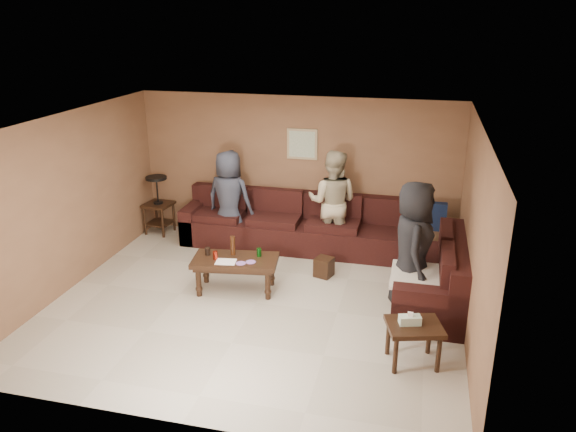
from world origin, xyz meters
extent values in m
plane|color=#BCB59F|center=(0.00, 0.00, 0.00)|extent=(5.50, 5.50, 0.00)
cube|color=silver|center=(0.00, 0.00, 2.45)|extent=(5.50, 5.00, 0.10)
cube|color=brown|center=(0.00, 2.50, 1.25)|extent=(5.50, 0.10, 2.50)
cube|color=brown|center=(0.00, -2.50, 1.25)|extent=(5.50, 0.10, 2.50)
cube|color=brown|center=(-2.75, 0.00, 1.25)|extent=(0.10, 5.00, 2.50)
cube|color=brown|center=(2.75, 0.00, 1.25)|extent=(0.10, 5.00, 2.50)
cube|color=black|center=(0.00, 2.05, 0.23)|extent=(3.70, 0.90, 0.45)
cube|color=black|center=(0.00, 2.38, 0.68)|extent=(3.70, 0.24, 0.45)
cube|color=black|center=(-1.73, 2.05, 0.32)|extent=(0.24, 0.90, 0.63)
cube|color=black|center=(2.30, 0.60, 0.23)|extent=(0.90, 2.00, 0.45)
cube|color=black|center=(2.63, 0.60, 0.68)|extent=(0.24, 2.00, 0.45)
cube|color=black|center=(2.30, -0.28, 0.32)|extent=(0.90, 0.24, 0.63)
cube|color=#111B37|center=(2.30, 2.05, 0.75)|extent=(0.45, 0.14, 0.45)
cube|color=beige|center=(2.30, 0.15, 0.58)|extent=(1.00, 0.85, 0.04)
cube|color=black|center=(-0.39, 0.30, 0.47)|extent=(1.27, 0.77, 0.07)
cube|color=black|center=(-0.39, 0.30, 0.40)|extent=(1.17, 0.67, 0.05)
cylinder|color=black|center=(-0.84, 0.01, 0.22)|extent=(0.08, 0.08, 0.44)
cylinder|color=black|center=(0.13, 0.15, 0.22)|extent=(0.08, 0.08, 0.44)
cylinder|color=black|center=(-0.90, 0.44, 0.22)|extent=(0.08, 0.08, 0.44)
cylinder|color=black|center=(0.07, 0.58, 0.22)|extent=(0.08, 0.08, 0.44)
cylinder|color=#9D2311|center=(-0.65, 0.20, 0.56)|extent=(0.07, 0.07, 0.12)
cylinder|color=#136E1A|center=(-0.08, 0.45, 0.56)|extent=(0.07, 0.07, 0.12)
cylinder|color=black|center=(-0.46, 0.42, 0.64)|extent=(0.07, 0.07, 0.28)
cylinder|color=black|center=(-0.81, 0.32, 0.56)|extent=(0.08, 0.08, 0.11)
cube|color=white|center=(-0.48, 0.15, 0.50)|extent=(0.31, 0.26, 0.00)
cylinder|color=#E35091|center=(-0.26, 0.15, 0.50)|extent=(0.14, 0.14, 0.01)
cylinder|color=#E35091|center=(-0.13, 0.22, 0.50)|extent=(0.14, 0.14, 0.01)
cube|color=black|center=(-2.46, 2.13, 0.54)|extent=(0.51, 0.51, 0.05)
cube|color=black|center=(-2.46, 2.13, 0.19)|extent=(0.45, 0.45, 0.03)
cylinder|color=black|center=(-2.67, 1.97, 0.27)|extent=(0.05, 0.05, 0.54)
cylinder|color=black|center=(-2.30, 1.93, 0.27)|extent=(0.05, 0.05, 0.54)
cylinder|color=black|center=(-2.62, 2.34, 0.27)|extent=(0.05, 0.05, 0.54)
cylinder|color=black|center=(-2.25, 2.29, 0.27)|extent=(0.05, 0.05, 0.54)
cylinder|color=black|center=(-2.46, 2.13, 0.58)|extent=(0.17, 0.17, 0.03)
cylinder|color=black|center=(-2.46, 2.13, 0.81)|extent=(0.03, 0.03, 0.44)
cylinder|color=black|center=(-2.46, 2.13, 1.03)|extent=(0.37, 0.37, 0.05)
cube|color=black|center=(2.14, -0.93, 0.47)|extent=(0.72, 0.64, 0.05)
cylinder|color=black|center=(1.96, -1.18, 0.24)|extent=(0.05, 0.05, 0.47)
cylinder|color=black|center=(2.42, -1.04, 0.24)|extent=(0.05, 0.05, 0.47)
cylinder|color=black|center=(1.86, -0.82, 0.24)|extent=(0.05, 0.05, 0.47)
cylinder|color=black|center=(2.32, -0.68, 0.24)|extent=(0.05, 0.05, 0.47)
cube|color=white|center=(2.08, -0.93, 0.55)|extent=(0.26, 0.18, 0.10)
cube|color=white|center=(2.08, -0.93, 0.62)|extent=(0.06, 0.04, 0.05)
cube|color=black|center=(0.76, 1.06, 0.15)|extent=(0.31, 0.31, 0.29)
cube|color=tan|center=(0.10, 2.48, 1.70)|extent=(0.52, 0.03, 0.52)
cube|color=beige|center=(0.10, 2.46, 1.70)|extent=(0.44, 0.01, 0.44)
imported|color=#2F3441|center=(-1.02, 1.91, 0.83)|extent=(0.87, 0.62, 1.66)
imported|color=#BAAD8A|center=(0.71, 2.04, 0.86)|extent=(0.88, 0.70, 1.73)
imported|color=black|center=(2.05, 0.41, 0.89)|extent=(0.64, 0.91, 1.77)
camera|label=1|loc=(2.05, -6.58, 3.77)|focal=35.00mm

